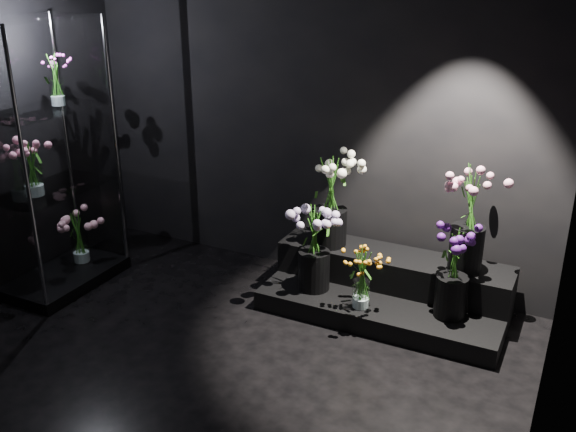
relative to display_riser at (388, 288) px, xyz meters
The scene contains 13 objects.
floor 1.84m from the display_riser, 116.66° to the right, with size 4.00×4.00×0.00m, color black.
wall_back 1.53m from the display_riser, 156.52° to the left, with size 4.00×4.00×0.00m, color black.
wall_right 2.37m from the display_riser, 54.40° to the right, with size 4.00×4.00×0.00m, color black.
display_riser is the anchor object (origin of this frame).
display_case 2.79m from the display_riser, 162.45° to the right, with size 0.58×0.96×2.12m.
bouquet_orange_bells 0.42m from the display_riser, 105.37° to the right, with size 0.33×0.33×0.47m.
bouquet_lilac 0.68m from the display_riser, 156.30° to the right, with size 0.40×0.40×0.67m.
bouquet_purple 0.64m from the display_riser, 18.93° to the right, with size 0.32×0.32×0.65m.
bouquet_cream_roses 0.84m from the display_riser, behind, with size 0.49×0.49×0.73m.
bouquet_pink_roses 0.88m from the display_riser, ahead, with size 0.46×0.46×0.78m.
bouquet_case_pink 2.84m from the display_riser, 159.02° to the right, with size 0.29×0.29×0.41m.
bouquet_case_magenta 2.99m from the display_riser, 166.09° to the right, with size 0.26×0.26×0.40m.
bouquet_case_base_pink 2.60m from the display_riser, 167.21° to the right, with size 0.45×0.45×0.46m.
Camera 1 is at (2.07, -2.59, 2.48)m, focal length 40.00 mm.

